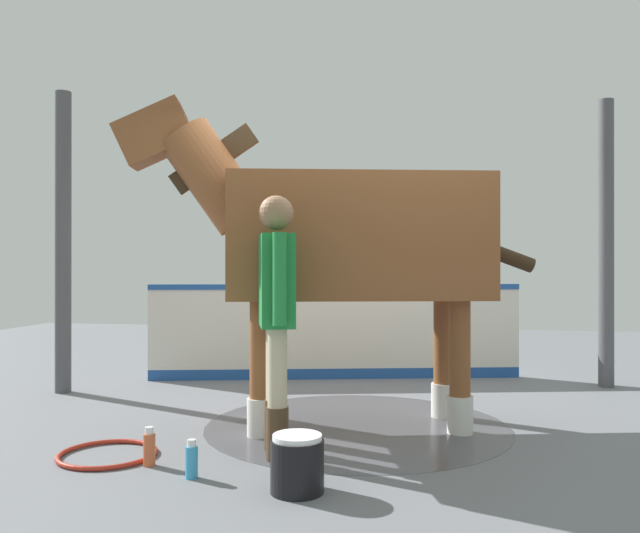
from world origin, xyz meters
The scene contains 11 objects.
ground_plane centered at (0.00, 0.00, -0.01)m, with size 16.00×16.00×0.02m, color slate.
wet_patch centered at (0.04, 0.28, 0.00)m, with size 2.44×2.44×0.00m, color #4C4C54.
barrier_wall centered at (0.49, -1.84, 0.50)m, with size 4.18×0.97×1.08m.
roof_post_near centered at (3.14, -0.62, 1.54)m, with size 0.16×0.16×3.08m, color #4C4C51.
roof_post_far centered at (-2.43, -1.81, 1.54)m, with size 0.16×0.16×3.08m, color #4C4C51.
horse centered at (0.15, 0.31, 1.49)m, with size 3.35×1.36×2.61m.
handler centered at (0.50, 1.14, 1.03)m, with size 0.36×0.68×1.77m.
wash_bucket centered at (0.23, 1.82, 0.16)m, with size 0.31×0.31×0.33m.
bottle_shampoo centered at (0.90, 1.69, 0.11)m, with size 0.08×0.08×0.23m.
bottle_spray centered at (1.26, 1.50, 0.11)m, with size 0.08×0.08×0.25m.
hose_coil centered at (1.62, 1.36, 0.02)m, with size 0.66×0.66×0.03m, color #B72D1E.
Camera 1 is at (-0.46, 5.34, 1.28)m, focal length 35.47 mm.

